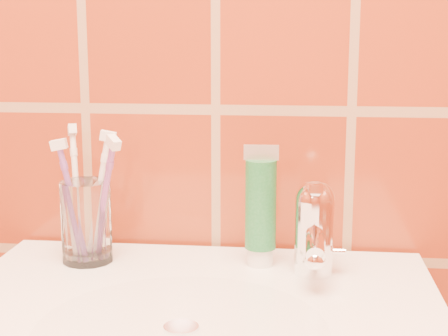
# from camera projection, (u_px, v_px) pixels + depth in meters

# --- Properties ---
(glass_tumbler) EXTENTS (0.08, 0.08, 0.11)m
(glass_tumbler) POSITION_uv_depth(u_px,v_px,m) (87.00, 222.00, 0.89)
(glass_tumbler) COLOR white
(glass_tumbler) RESTS_ON pedestal_sink
(toothpaste_tube) EXTENTS (0.04, 0.04, 0.16)m
(toothpaste_tube) POSITION_uv_depth(u_px,v_px,m) (261.00, 210.00, 0.87)
(toothpaste_tube) COLOR white
(toothpaste_tube) RESTS_ON pedestal_sink
(faucet) EXTENTS (0.05, 0.11, 0.12)m
(faucet) POSITION_uv_depth(u_px,v_px,m) (314.00, 225.00, 0.84)
(faucet) COLOR white
(faucet) RESTS_ON pedestal_sink
(toothbrush_0) EXTENTS (0.07, 0.06, 0.18)m
(toothbrush_0) POSITION_uv_depth(u_px,v_px,m) (98.00, 196.00, 0.89)
(toothbrush_0) COLOR white
(toothbrush_0) RESTS_ON glass_tumbler
(toothbrush_1) EXTENTS (0.14, 0.15, 0.19)m
(toothbrush_1) POSITION_uv_depth(u_px,v_px,m) (103.00, 202.00, 0.86)
(toothbrush_1) COLOR #8A4595
(toothbrush_1) RESTS_ON glass_tumbler
(toothbrush_2) EXTENTS (0.06, 0.06, 0.17)m
(toothbrush_2) POSITION_uv_depth(u_px,v_px,m) (73.00, 203.00, 0.88)
(toothbrush_2) COLOR #804CA4
(toothbrush_2) RESTS_ON glass_tumbler
(toothbrush_3) EXTENTS (0.10, 0.14, 0.20)m
(toothbrush_3) POSITION_uv_depth(u_px,v_px,m) (77.00, 193.00, 0.91)
(toothbrush_3) COLOR white
(toothbrush_3) RESTS_ON glass_tumbler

